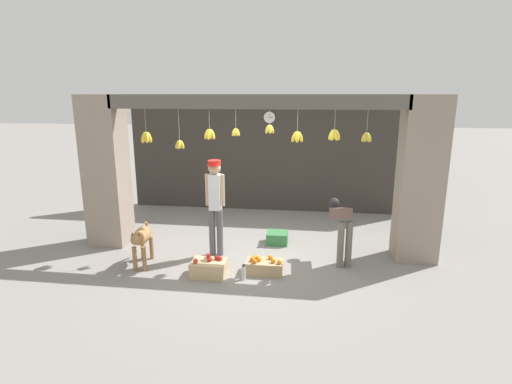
{
  "coord_description": "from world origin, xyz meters",
  "views": [
    {
      "loc": [
        0.96,
        -6.61,
        2.82
      ],
      "look_at": [
        0.0,
        0.44,
        1.07
      ],
      "focal_mm": 28.0,
      "sensor_mm": 36.0,
      "label": 1
    }
  ],
  "objects_px": {
    "worker_stooping": "(341,224)",
    "water_bottle": "(244,273)",
    "shopkeeper": "(215,200)",
    "fruit_crate_apples": "(209,268)",
    "fruit_crate_oranges": "(264,266)",
    "dog": "(142,238)",
    "wall_clock": "(269,117)",
    "produce_box_green": "(277,238)"
  },
  "relations": [
    {
      "from": "dog",
      "to": "wall_clock",
      "type": "relative_size",
      "value": 3.21
    },
    {
      "from": "dog",
      "to": "produce_box_green",
      "type": "distance_m",
      "value": 2.57
    },
    {
      "from": "worker_stooping",
      "to": "wall_clock",
      "type": "relative_size",
      "value": 3.57
    },
    {
      "from": "fruit_crate_oranges",
      "to": "fruit_crate_apples",
      "type": "height_order",
      "value": "fruit_crate_apples"
    },
    {
      "from": "dog",
      "to": "wall_clock",
      "type": "xyz_separation_m",
      "value": [
        1.76,
        3.59,
        1.8
      ]
    },
    {
      "from": "shopkeeper",
      "to": "fruit_crate_oranges",
      "type": "relative_size",
      "value": 2.9
    },
    {
      "from": "worker_stooping",
      "to": "shopkeeper",
      "type": "bearing_deg",
      "value": 164.63
    },
    {
      "from": "produce_box_green",
      "to": "wall_clock",
      "type": "relative_size",
      "value": 1.39
    },
    {
      "from": "water_bottle",
      "to": "worker_stooping",
      "type": "bearing_deg",
      "value": 30.41
    },
    {
      "from": "shopkeeper",
      "to": "fruit_crate_apples",
      "type": "height_order",
      "value": "shopkeeper"
    },
    {
      "from": "shopkeeper",
      "to": "wall_clock",
      "type": "height_order",
      "value": "wall_clock"
    },
    {
      "from": "dog",
      "to": "shopkeeper",
      "type": "relative_size",
      "value": 0.54
    },
    {
      "from": "wall_clock",
      "to": "shopkeeper",
      "type": "bearing_deg",
      "value": -102.11
    },
    {
      "from": "shopkeeper",
      "to": "wall_clock",
      "type": "relative_size",
      "value": 5.97
    },
    {
      "from": "dog",
      "to": "worker_stooping",
      "type": "distance_m",
      "value": 3.36
    },
    {
      "from": "worker_stooping",
      "to": "water_bottle",
      "type": "relative_size",
      "value": 4.15
    },
    {
      "from": "fruit_crate_oranges",
      "to": "water_bottle",
      "type": "distance_m",
      "value": 0.41
    },
    {
      "from": "fruit_crate_apples",
      "to": "water_bottle",
      "type": "height_order",
      "value": "fruit_crate_apples"
    },
    {
      "from": "water_bottle",
      "to": "wall_clock",
      "type": "relative_size",
      "value": 0.86
    },
    {
      "from": "fruit_crate_apples",
      "to": "produce_box_green",
      "type": "xyz_separation_m",
      "value": [
        0.96,
        1.56,
        -0.02
      ]
    },
    {
      "from": "produce_box_green",
      "to": "fruit_crate_oranges",
      "type": "bearing_deg",
      "value": -94.19
    },
    {
      "from": "produce_box_green",
      "to": "water_bottle",
      "type": "bearing_deg",
      "value": -103.45
    },
    {
      "from": "fruit_crate_oranges",
      "to": "produce_box_green",
      "type": "bearing_deg",
      "value": 85.81
    },
    {
      "from": "fruit_crate_oranges",
      "to": "fruit_crate_apples",
      "type": "xyz_separation_m",
      "value": [
        -0.86,
        -0.21,
        0.01
      ]
    },
    {
      "from": "wall_clock",
      "to": "fruit_crate_oranges",
      "type": "bearing_deg",
      "value": -85.22
    },
    {
      "from": "produce_box_green",
      "to": "water_bottle",
      "type": "distance_m",
      "value": 1.68
    },
    {
      "from": "shopkeeper",
      "to": "water_bottle",
      "type": "bearing_deg",
      "value": 125.57
    },
    {
      "from": "fruit_crate_apples",
      "to": "fruit_crate_oranges",
      "type": "bearing_deg",
      "value": 13.63
    },
    {
      "from": "shopkeeper",
      "to": "produce_box_green",
      "type": "distance_m",
      "value": 1.56
    },
    {
      "from": "dog",
      "to": "water_bottle",
      "type": "xyz_separation_m",
      "value": [
        1.77,
        -0.3,
        -0.37
      ]
    },
    {
      "from": "dog",
      "to": "worker_stooping",
      "type": "bearing_deg",
      "value": 92.12
    },
    {
      "from": "dog",
      "to": "fruit_crate_oranges",
      "type": "relative_size",
      "value": 1.56
    },
    {
      "from": "dog",
      "to": "water_bottle",
      "type": "height_order",
      "value": "dog"
    },
    {
      "from": "produce_box_green",
      "to": "fruit_crate_apples",
      "type": "bearing_deg",
      "value": -121.64
    },
    {
      "from": "worker_stooping",
      "to": "wall_clock",
      "type": "height_order",
      "value": "wall_clock"
    },
    {
      "from": "dog",
      "to": "wall_clock",
      "type": "bearing_deg",
      "value": 145.72
    },
    {
      "from": "fruit_crate_oranges",
      "to": "produce_box_green",
      "type": "distance_m",
      "value": 1.36
    },
    {
      "from": "shopkeeper",
      "to": "fruit_crate_apples",
      "type": "distance_m",
      "value": 1.23
    },
    {
      "from": "worker_stooping",
      "to": "fruit_crate_apples",
      "type": "bearing_deg",
      "value": -173.47
    },
    {
      "from": "worker_stooping",
      "to": "fruit_crate_apples",
      "type": "relative_size",
      "value": 1.9
    },
    {
      "from": "shopkeeper",
      "to": "worker_stooping",
      "type": "relative_size",
      "value": 1.67
    },
    {
      "from": "fruit_crate_apples",
      "to": "worker_stooping",
      "type": "bearing_deg",
      "value": 21.45
    }
  ]
}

